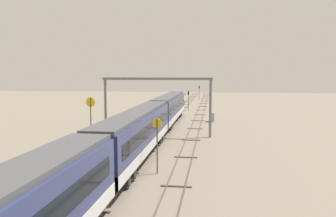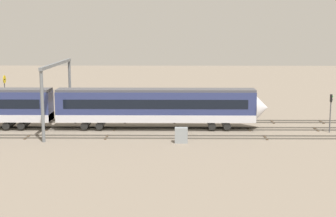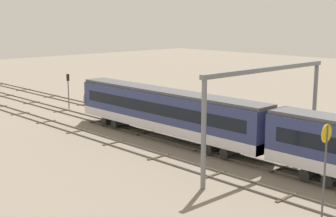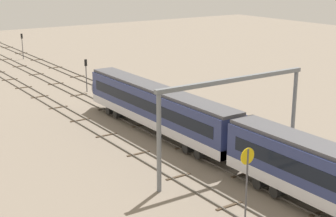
{
  "view_description": "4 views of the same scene",
  "coord_description": "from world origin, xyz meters",
  "px_view_note": "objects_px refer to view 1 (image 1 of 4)",
  "views": [
    {
      "loc": [
        -56.17,
        -7.47,
        8.67
      ],
      "look_at": [
        2.85,
        0.53,
        2.39
      ],
      "focal_mm": 35.61,
      "sensor_mm": 36.0,
      "label": 1
    },
    {
      "loc": [
        3.16,
        -61.28,
        12.63
      ],
      "look_at": [
        2.43,
        -0.97,
        2.72
      ],
      "focal_mm": 54.64,
      "sensor_mm": 36.0,
      "label": 2
    },
    {
      "loc": [
        -32.68,
        31.35,
        12.0
      ],
      "look_at": [
        1.4,
        -0.77,
        2.94
      ],
      "focal_mm": 51.09,
      "sensor_mm": 36.0,
      "label": 3
    },
    {
      "loc": [
        -41.3,
        27.23,
        16.86
      ],
      "look_at": [
        1.51,
        -1.76,
        2.27
      ],
      "focal_mm": 54.08,
      "sensor_mm": 36.0,
      "label": 4
    }
  ],
  "objects_px": {
    "signal_light_trackside_approach": "(188,98)",
    "overhead_gantry": "(157,93)",
    "speed_sign_near_foreground": "(157,139)",
    "train": "(97,165)",
    "speed_sign_mid_trackside": "(91,114)",
    "relay_cabinet": "(212,117)",
    "signal_light_trackside_departure": "(199,91)"
  },
  "relations": [
    {
      "from": "signal_light_trackside_approach",
      "to": "overhead_gantry",
      "type": "bearing_deg",
      "value": 176.58
    },
    {
      "from": "overhead_gantry",
      "to": "speed_sign_near_foreground",
      "type": "bearing_deg",
      "value": -170.28
    },
    {
      "from": "speed_sign_near_foreground",
      "to": "signal_light_trackside_approach",
      "type": "bearing_deg",
      "value": 1.17
    },
    {
      "from": "train",
      "to": "signal_light_trackside_approach",
      "type": "height_order",
      "value": "train"
    },
    {
      "from": "train",
      "to": "speed_sign_mid_trackside",
      "type": "xyz_separation_m",
      "value": [
        16.06,
        6.5,
        1.32
      ]
    },
    {
      "from": "train",
      "to": "relay_cabinet",
      "type": "relative_size",
      "value": 59.87
    },
    {
      "from": "signal_light_trackside_approach",
      "to": "speed_sign_near_foreground",
      "type": "bearing_deg",
      "value": -178.83
    },
    {
      "from": "relay_cabinet",
      "to": "speed_sign_near_foreground",
      "type": "bearing_deg",
      "value": 171.97
    },
    {
      "from": "speed_sign_mid_trackside",
      "to": "signal_light_trackside_departure",
      "type": "distance_m",
      "value": 72.25
    },
    {
      "from": "train",
      "to": "overhead_gantry",
      "type": "bearing_deg",
      "value": 0.48
    },
    {
      "from": "overhead_gantry",
      "to": "speed_sign_mid_trackside",
      "type": "distance_m",
      "value": 10.81
    },
    {
      "from": "signal_light_trackside_approach",
      "to": "signal_light_trackside_departure",
      "type": "relative_size",
      "value": 0.96
    },
    {
      "from": "signal_light_trackside_approach",
      "to": "relay_cabinet",
      "type": "xyz_separation_m",
      "value": [
        -17.68,
        -5.57,
        -2.15
      ]
    },
    {
      "from": "speed_sign_near_foreground",
      "to": "speed_sign_mid_trackside",
      "type": "bearing_deg",
      "value": 46.58
    },
    {
      "from": "train",
      "to": "relay_cabinet",
      "type": "height_order",
      "value": "train"
    },
    {
      "from": "train",
      "to": "overhead_gantry",
      "type": "xyz_separation_m",
      "value": [
        24.61,
        0.21,
        3.33
      ]
    },
    {
      "from": "train",
      "to": "relay_cabinet",
      "type": "distance_m",
      "value": 40.29
    },
    {
      "from": "overhead_gantry",
      "to": "signal_light_trackside_approach",
      "type": "relative_size",
      "value": 3.35
    },
    {
      "from": "speed_sign_near_foreground",
      "to": "signal_light_trackside_departure",
      "type": "bearing_deg",
      "value": -0.18
    },
    {
      "from": "overhead_gantry",
      "to": "speed_sign_mid_trackside",
      "type": "bearing_deg",
      "value": 143.65
    },
    {
      "from": "speed_sign_near_foreground",
      "to": "signal_light_trackside_approach",
      "type": "distance_m",
      "value": 49.98
    },
    {
      "from": "train",
      "to": "signal_light_trackside_approach",
      "type": "bearing_deg",
      "value": -1.74
    },
    {
      "from": "overhead_gantry",
      "to": "signal_light_trackside_approach",
      "type": "bearing_deg",
      "value": -3.42
    },
    {
      "from": "relay_cabinet",
      "to": "speed_sign_mid_trackside",
      "type": "bearing_deg",
      "value": 149.57
    },
    {
      "from": "signal_light_trackside_departure",
      "to": "overhead_gantry",
      "type": "bearing_deg",
      "value": 177.08
    },
    {
      "from": "signal_light_trackside_departure",
      "to": "train",
      "type": "bearing_deg",
      "value": 178.03
    },
    {
      "from": "signal_light_trackside_departure",
      "to": "relay_cabinet",
      "type": "relative_size",
      "value": 2.85
    },
    {
      "from": "speed_sign_mid_trackside",
      "to": "speed_sign_near_foreground",
      "type": "bearing_deg",
      "value": -133.42
    },
    {
      "from": "train",
      "to": "signal_light_trackside_departure",
      "type": "bearing_deg",
      "value": -1.97
    },
    {
      "from": "overhead_gantry",
      "to": "relay_cabinet",
      "type": "relative_size",
      "value": 9.16
    },
    {
      "from": "speed_sign_near_foreground",
      "to": "speed_sign_mid_trackside",
      "type": "height_order",
      "value": "speed_sign_mid_trackside"
    },
    {
      "from": "overhead_gantry",
      "to": "signal_light_trackside_approach",
      "type": "distance_m",
      "value": 32.85
    }
  ]
}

